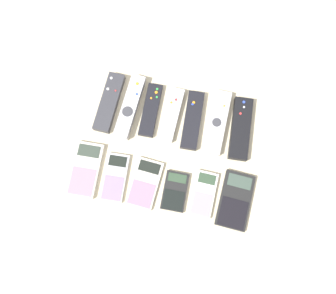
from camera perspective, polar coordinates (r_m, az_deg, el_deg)
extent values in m
plane|color=beige|center=(0.96, -0.23, -1.28)|extent=(3.00, 3.00, 0.00)
cube|color=#333338|center=(1.01, -10.19, 7.65)|extent=(0.06, 0.19, 0.02)
cylinder|color=red|center=(1.01, -9.12, 9.67)|extent=(0.01, 0.01, 0.00)
cylinder|color=silver|center=(1.02, -9.86, 11.75)|extent=(0.01, 0.01, 0.00)
cylinder|color=silver|center=(1.01, -10.43, 9.92)|extent=(0.01, 0.01, 0.00)
cube|color=#B7B7BC|center=(0.99, -6.63, 6.99)|extent=(0.05, 0.20, 0.03)
cylinder|color=#38383D|center=(0.97, -7.08, 6.16)|extent=(0.03, 0.03, 0.00)
cylinder|color=blue|center=(0.99, -5.46, 9.16)|extent=(0.01, 0.01, 0.00)
cylinder|color=orange|center=(1.00, -5.38, 10.92)|extent=(0.01, 0.01, 0.00)
cube|color=black|center=(0.99, -3.04, 6.44)|extent=(0.05, 0.17, 0.02)
cylinder|color=green|center=(1.00, -1.89, 10.06)|extent=(0.01, 0.01, 0.00)
cylinder|color=orange|center=(0.99, -2.94, 8.50)|extent=(0.01, 0.01, 0.00)
cylinder|color=orange|center=(1.00, -2.07, 9.49)|extent=(0.01, 0.01, 0.00)
cylinder|color=green|center=(0.99, -1.95, 8.67)|extent=(0.01, 0.01, 0.00)
cube|color=#B7B7BC|center=(0.98, 0.56, 5.70)|extent=(0.05, 0.17, 0.02)
cylinder|color=orange|center=(0.98, 0.56, 7.76)|extent=(0.01, 0.01, 0.00)
cylinder|color=silver|center=(0.98, 1.17, 7.77)|extent=(0.01, 0.01, 0.00)
cylinder|color=red|center=(0.99, 1.41, 8.25)|extent=(0.01, 0.01, 0.00)
cylinder|color=silver|center=(0.99, 1.67, 8.32)|extent=(0.01, 0.01, 0.00)
cube|color=black|center=(0.98, 4.27, 4.67)|extent=(0.06, 0.18, 0.02)
cylinder|color=blue|center=(0.98, 4.30, 7.46)|extent=(0.01, 0.01, 0.00)
cylinder|color=orange|center=(0.99, 4.51, 7.73)|extent=(0.01, 0.01, 0.00)
cube|color=#B7B7BC|center=(0.98, 8.42, 4.29)|extent=(0.06, 0.20, 0.02)
cylinder|color=#38383D|center=(0.97, 8.48, 4.27)|extent=(0.03, 0.03, 0.00)
cylinder|color=orange|center=(0.99, 9.77, 7.07)|extent=(0.01, 0.01, 0.00)
cylinder|color=silver|center=(0.98, 8.60, 7.04)|extent=(0.01, 0.01, 0.00)
cube|color=black|center=(0.99, 12.52, 3.14)|extent=(0.06, 0.19, 0.02)
cylinder|color=red|center=(0.99, 12.51, 5.72)|extent=(0.01, 0.01, 0.00)
cylinder|color=blue|center=(1.01, 13.07, 7.64)|extent=(0.01, 0.01, 0.00)
cylinder|color=silver|center=(1.00, 13.10, 6.78)|extent=(0.01, 0.01, 0.00)
cube|color=beige|center=(0.98, -14.17, -3.80)|extent=(0.09, 0.16, 0.01)
cube|color=#333D33|center=(0.97, -13.61, -0.67)|extent=(0.06, 0.04, 0.00)
cube|color=gray|center=(0.96, -14.73, -5.82)|extent=(0.07, 0.08, 0.00)
cube|color=#B2B2B7|center=(0.96, -9.19, -5.24)|extent=(0.07, 0.14, 0.01)
cube|color=black|center=(0.95, -8.74, -2.45)|extent=(0.05, 0.03, 0.00)
cube|color=gray|center=(0.95, -9.60, -7.06)|extent=(0.06, 0.07, 0.00)
cube|color=beige|center=(0.94, -4.04, -6.31)|extent=(0.09, 0.14, 0.01)
cube|color=black|center=(0.94, -3.26, -3.53)|extent=(0.06, 0.03, 0.00)
cube|color=gray|center=(0.94, -4.63, -8.14)|extent=(0.07, 0.07, 0.00)
cube|color=black|center=(0.94, 1.22, -7.72)|extent=(0.07, 0.11, 0.01)
cube|color=#2D422D|center=(0.94, 1.64, -5.42)|extent=(0.05, 0.03, 0.00)
cube|color=black|center=(0.93, 0.94, -9.22)|extent=(0.06, 0.06, 0.00)
cube|color=silver|center=(0.94, 6.22, -8.14)|extent=(0.06, 0.13, 0.01)
cube|color=#2D422D|center=(0.94, 6.82, -5.53)|extent=(0.05, 0.03, 0.00)
cube|color=#9E86A3|center=(0.93, 5.90, -9.86)|extent=(0.06, 0.07, 0.00)
cube|color=black|center=(0.96, 11.62, -9.08)|extent=(0.09, 0.16, 0.01)
cube|color=#38473D|center=(0.96, 12.38, -5.89)|extent=(0.07, 0.04, 0.00)
cube|color=black|center=(0.95, 11.24, -11.21)|extent=(0.08, 0.08, 0.00)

